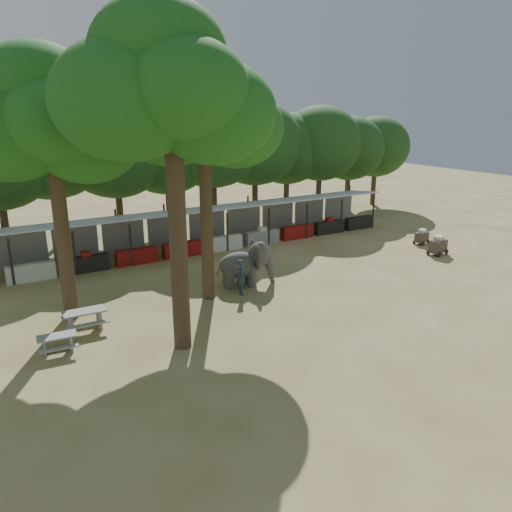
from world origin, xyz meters
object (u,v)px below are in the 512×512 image
picnic_table_near (57,341)px  picnic_table_far (85,317)px  cart_front (438,246)px  handler (241,277)px  cart_back (422,237)px  yard_tree_back (198,109)px  yard_tree_left (45,118)px  elephant (246,264)px  yard_tree_center (165,88)px

picnic_table_near → picnic_table_far: size_ratio=0.87×
cart_front → handler: bearing=168.7°
picnic_table_far → cart_back: cart_back is taller
cart_back → picnic_table_far: bearing=172.8°
yard_tree_back → yard_tree_left: bearing=170.5°
elephant → picnic_table_far: size_ratio=1.77×
yard_tree_left → yard_tree_back: bearing=-9.5°
cart_back → yard_tree_left: bearing=168.1°
cart_front → cart_back: bearing=53.4°
cart_front → elephant: bearing=164.2°
handler → picnic_table_near: bearing=121.3°
yard_tree_center → picnic_table_near: size_ratio=8.27×
yard_tree_center → yard_tree_back: (3.00, 4.00, -0.67)m
picnic_table_near → picnic_table_far: 1.99m
picnic_table_far → yard_tree_center: bearing=-48.5°
yard_tree_back → elephant: bearing=9.8°
yard_tree_center → picnic_table_near: 9.77m
yard_tree_left → yard_tree_center: size_ratio=0.92×
cart_front → cart_back: (1.12, 2.23, -0.09)m
yard_tree_center → cart_back: size_ratio=10.60×
yard_tree_back → handler: 7.88m
picnic_table_near → cart_back: bearing=13.8°
picnic_table_near → yard_tree_back: bearing=23.3°
cart_back → yard_tree_back: bearing=171.9°
yard_tree_center → picnic_table_far: yard_tree_center is taller
yard_tree_back → cart_back: yard_tree_back is taller
cart_back → elephant: bearing=170.9°
yard_tree_left → yard_tree_center: yard_tree_center is taller
cart_front → cart_back: cart_front is taller
handler → picnic_table_far: 7.36m
yard_tree_back → elephant: (2.55, 0.44, -7.43)m
yard_tree_center → cart_front: 20.38m
cart_front → yard_tree_left: bearing=165.0°
picnic_table_far → cart_front: cart_front is taller
yard_tree_center → cart_front: bearing=9.7°
yard_tree_back → cart_back: size_ratio=10.00×
yard_tree_left → elephant: yard_tree_left is taller
yard_tree_back → elephant: 7.87m
yard_tree_left → cart_front: bearing=-5.1°
handler → cart_back: 14.74m
yard_tree_back → yard_tree_center: bearing=-126.9°
yard_tree_left → handler: yard_tree_left is taller
elephant → cart_back: bearing=22.4°
yard_tree_center → picnic_table_near: bearing=156.9°
elephant → handler: 1.32m
handler → cart_front: size_ratio=1.32×
handler → cart_front: handler is taller
yard_tree_back → picnic_table_far: 9.83m
yard_tree_left → handler: size_ratio=6.37×
yard_tree_center → cart_front: yard_tree_center is taller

